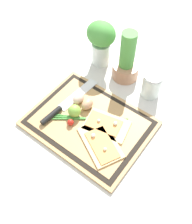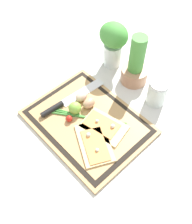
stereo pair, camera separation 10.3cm
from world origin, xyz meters
TOP-DOWN VIEW (x-y plane):
  - ground_plane at (0.00, 0.00)m, footprint 6.00×6.00m
  - cutting_board at (0.00, 0.00)m, footprint 0.46×0.35m
  - pizza_slice_near at (0.09, -0.05)m, footprint 0.21×0.18m
  - pizza_slice_far at (0.06, 0.03)m, footprint 0.19×0.14m
  - knife at (-0.13, -0.02)m, footprint 0.05×0.31m
  - egg_brown at (-0.05, 0.05)m, footprint 0.04×0.06m
  - egg_pink at (-0.10, 0.05)m, footprint 0.04×0.06m
  - lime at (-0.07, -0.01)m, footprint 0.05×0.05m
  - cherry_tomato_red at (-0.05, -0.05)m, footprint 0.03×0.03m
  - scallion_bunch at (-0.01, 0.01)m, footprint 0.27×0.19m
  - herb_pot at (-0.03, 0.30)m, footprint 0.12×0.12m
  - sauce_jar at (0.11, 0.28)m, footprint 0.08×0.08m
  - herb_glass at (-0.17, 0.31)m, footprint 0.13×0.11m

SIDE VIEW (x-z plane):
  - ground_plane at x=0.00m, z-range 0.00..0.00m
  - cutting_board at x=0.00m, z-range 0.00..0.02m
  - scallion_bunch at x=-0.01m, z-range 0.02..0.02m
  - pizza_slice_near at x=0.09m, z-range 0.01..0.03m
  - pizza_slice_far at x=0.06m, z-range 0.01..0.03m
  - knife at x=-0.13m, z-range 0.01..0.03m
  - cherry_tomato_red at x=-0.05m, z-range 0.02..0.04m
  - egg_brown at x=-0.05m, z-range 0.02..0.06m
  - egg_pink at x=-0.10m, z-range 0.02..0.06m
  - lime at x=-0.07m, z-range 0.02..0.07m
  - sauce_jar at x=0.11m, z-range -0.01..0.10m
  - herb_pot at x=-0.03m, z-range -0.04..0.20m
  - herb_glass at x=-0.17m, z-range 0.02..0.24m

